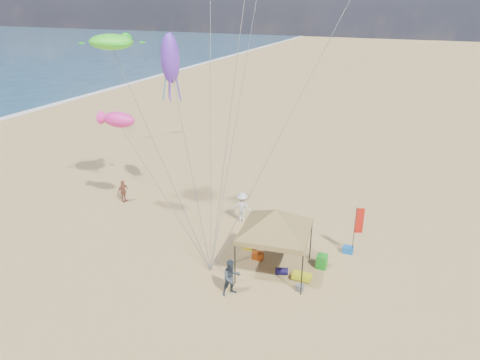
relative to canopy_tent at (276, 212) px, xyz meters
The scene contains 18 objects.
ground 4.37m from the canopy_tent, 142.72° to the right, with size 280.00×280.00×0.00m, color tan.
canopy_tent is the anchor object (origin of this frame).
feather_flag 4.73m from the canopy_tent, 40.88° to the left, with size 0.41×0.16×2.79m.
cooler_red 3.30m from the canopy_tent, 149.74° to the left, with size 0.54×0.38×0.38m, color #B4430E.
cooler_blue 5.29m from the canopy_tent, 45.12° to the left, with size 0.54×0.38×0.38m, color blue.
bag_navy 3.08m from the canopy_tent, 21.54° to the right, with size 0.36×0.36×0.60m, color #130D3B.
bag_orange 4.92m from the canopy_tent, 122.41° to the left, with size 0.36×0.36×0.60m, color #E8A10C.
chair_green 3.75m from the canopy_tent, 29.46° to the left, with size 0.50×0.50×0.70m, color #1A8F1D.
chair_yellow 3.76m from the canopy_tent, 142.93° to the left, with size 0.50×0.50×0.70m, color yellow.
crate_grey 3.63m from the canopy_tent, 33.12° to the right, with size 0.34×0.30×0.28m, color slate.
beach_cart 3.37m from the canopy_tent, ahead, with size 0.90×0.50×0.24m, color yellow.
person_near_a 3.25m from the canopy_tent, 68.90° to the left, with size 0.60×0.40×1.65m, color tan.
person_near_b 3.64m from the canopy_tent, 114.76° to the right, with size 0.87×0.67×1.78m, color #343D47.
person_near_c 5.92m from the canopy_tent, 129.63° to the left, with size 1.18×0.68×1.83m, color silver.
person_far_a 12.52m from the canopy_tent, 162.74° to the left, with size 0.89×0.37×1.51m, color #945039.
turtle_kite 13.22m from the canopy_tent, 164.82° to the left, with size 2.59×2.07×0.86m, color #41FF28.
fish_kite 10.82m from the canopy_tent, 168.18° to the left, with size 2.01×1.01×0.89m, color #FC2A9F.
squid_kite 10.58m from the canopy_tent, 153.16° to the left, with size 1.05×1.05×2.73m, color #682ECD.
Camera 1 is at (8.01, -15.76, 12.49)m, focal length 32.92 mm.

